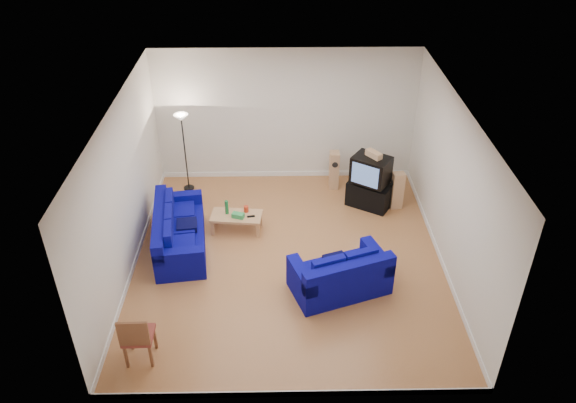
{
  "coord_description": "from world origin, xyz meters",
  "views": [
    {
      "loc": [
        -0.16,
        -8.66,
        7.02
      ],
      "look_at": [
        0.0,
        0.4,
        1.1
      ],
      "focal_mm": 35.0,
      "sensor_mm": 36.0,
      "label": 1
    }
  ],
  "objects_px": {
    "sofa_loveseat": "(341,277)",
    "tv_stand": "(369,195)",
    "television": "(371,170)",
    "sofa_three_seat": "(177,234)",
    "coffee_table": "(237,217)"
  },
  "relations": [
    {
      "from": "sofa_loveseat",
      "to": "television",
      "type": "relative_size",
      "value": 2.02
    },
    {
      "from": "tv_stand",
      "to": "sofa_loveseat",
      "type": "bearing_deg",
      "value": -76.67
    },
    {
      "from": "sofa_three_seat",
      "to": "coffee_table",
      "type": "height_order",
      "value": "sofa_three_seat"
    },
    {
      "from": "sofa_loveseat",
      "to": "coffee_table",
      "type": "height_order",
      "value": "sofa_loveseat"
    },
    {
      "from": "coffee_table",
      "to": "tv_stand",
      "type": "relative_size",
      "value": 1.18
    },
    {
      "from": "sofa_loveseat",
      "to": "tv_stand",
      "type": "distance_m",
      "value": 2.97
    },
    {
      "from": "sofa_three_seat",
      "to": "tv_stand",
      "type": "height_order",
      "value": "sofa_three_seat"
    },
    {
      "from": "tv_stand",
      "to": "television",
      "type": "relative_size",
      "value": 0.97
    },
    {
      "from": "sofa_three_seat",
      "to": "tv_stand",
      "type": "xyz_separation_m",
      "value": [
        4.07,
        1.46,
        -0.03
      ]
    },
    {
      "from": "sofa_three_seat",
      "to": "television",
      "type": "height_order",
      "value": "television"
    },
    {
      "from": "coffee_table",
      "to": "tv_stand",
      "type": "xyz_separation_m",
      "value": [
        2.91,
        0.9,
        -0.04
      ]
    },
    {
      "from": "television",
      "to": "sofa_loveseat",
      "type": "bearing_deg",
      "value": -73.84
    },
    {
      "from": "sofa_loveseat",
      "to": "tv_stand",
      "type": "relative_size",
      "value": 2.07
    },
    {
      "from": "sofa_loveseat",
      "to": "tv_stand",
      "type": "xyz_separation_m",
      "value": [
        0.91,
        2.83,
        -0.04
      ]
    },
    {
      "from": "sofa_loveseat",
      "to": "television",
      "type": "bearing_deg",
      "value": 52.52
    }
  ]
}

